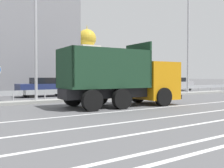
% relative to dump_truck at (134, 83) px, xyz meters
% --- Properties ---
extents(ground_plane, '(320.00, 320.00, 0.00)m').
position_rel_dump_truck_xyz_m(ground_plane, '(0.80, 2.12, -1.30)').
color(ground_plane, '#565659').
extents(lane_strip_0, '(54.29, 0.16, 0.01)m').
position_rel_dump_truck_xyz_m(lane_strip_0, '(-0.91, -1.73, -1.30)').
color(lane_strip_0, silver).
rests_on(lane_strip_0, ground_plane).
extents(lane_strip_1, '(54.29, 0.16, 0.01)m').
position_rel_dump_truck_xyz_m(lane_strip_1, '(-0.91, -4.25, -1.30)').
color(lane_strip_1, silver).
rests_on(lane_strip_1, ground_plane).
extents(lane_strip_2, '(54.29, 0.16, 0.01)m').
position_rel_dump_truck_xyz_m(lane_strip_2, '(-0.91, -5.97, -1.30)').
color(lane_strip_2, silver).
rests_on(lane_strip_2, ground_plane).
extents(median_island, '(29.86, 1.10, 0.18)m').
position_rel_dump_truck_xyz_m(median_island, '(0.80, 4.37, -1.21)').
color(median_island, gray).
rests_on(median_island, ground_plane).
extents(median_guardrail, '(54.29, 0.09, 0.78)m').
position_rel_dump_truck_xyz_m(median_guardrail, '(0.80, 5.35, -0.73)').
color(median_guardrail, '#9EA0A5').
rests_on(median_guardrail, ground_plane).
extents(dump_truck, '(7.09, 3.18, 3.58)m').
position_rel_dump_truck_xyz_m(dump_truck, '(0.00, 0.00, 0.00)').
color(dump_truck, orange).
rests_on(dump_truck, ground_plane).
extents(street_lamp_1, '(0.71, 2.10, 9.44)m').
position_rel_dump_truck_xyz_m(street_lamp_1, '(-4.23, 4.30, 3.89)').
color(street_lamp_1, '#ADADB2').
rests_on(street_lamp_1, ground_plane).
extents(street_lamp_2, '(0.70, 2.72, 9.65)m').
position_rel_dump_truck_xyz_m(street_lamp_2, '(10.24, 4.21, 4.07)').
color(street_lamp_2, '#ADADB2').
rests_on(street_lamp_2, ground_plane).
extents(parked_car_3, '(4.55, 1.98, 1.58)m').
position_rel_dump_truck_xyz_m(parked_car_3, '(-1.83, 9.38, -0.51)').
color(parked_car_3, navy).
rests_on(parked_car_3, ground_plane).
extents(parked_car_4, '(4.09, 2.04, 1.38)m').
position_rel_dump_truck_xyz_m(parked_car_4, '(3.56, 9.44, -0.61)').
color(parked_car_4, black).
rests_on(parked_car_4, ground_plane).
extents(parked_car_5, '(4.06, 2.07, 1.50)m').
position_rel_dump_truck_xyz_m(parked_car_5, '(8.99, 9.41, -0.55)').
color(parked_car_5, silver).
rests_on(parked_car_5, ground_plane).
extents(parked_car_6, '(3.94, 1.94, 1.55)m').
position_rel_dump_truck_xyz_m(parked_car_6, '(14.49, 9.50, -0.52)').
color(parked_car_6, '#A3A3A8').
rests_on(parked_car_6, ground_plane).
extents(church_tower, '(3.60, 3.60, 10.83)m').
position_rel_dump_truck_xyz_m(church_tower, '(12.94, 28.49, 3.53)').
color(church_tower, silver).
rests_on(church_tower, ground_plane).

